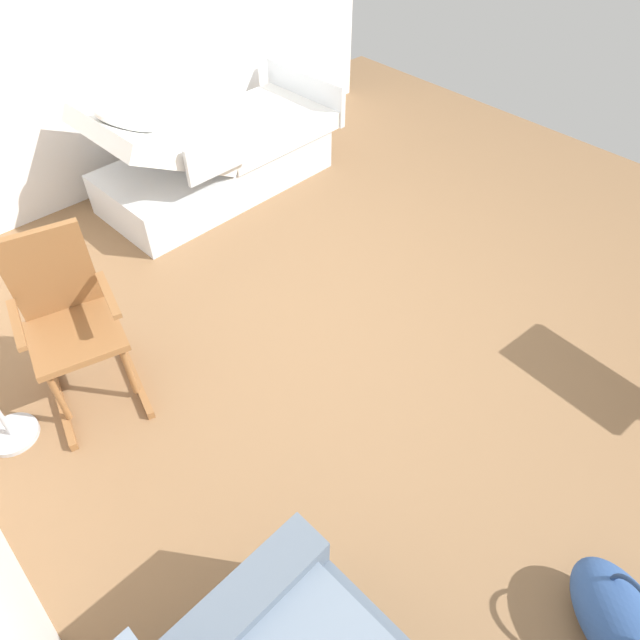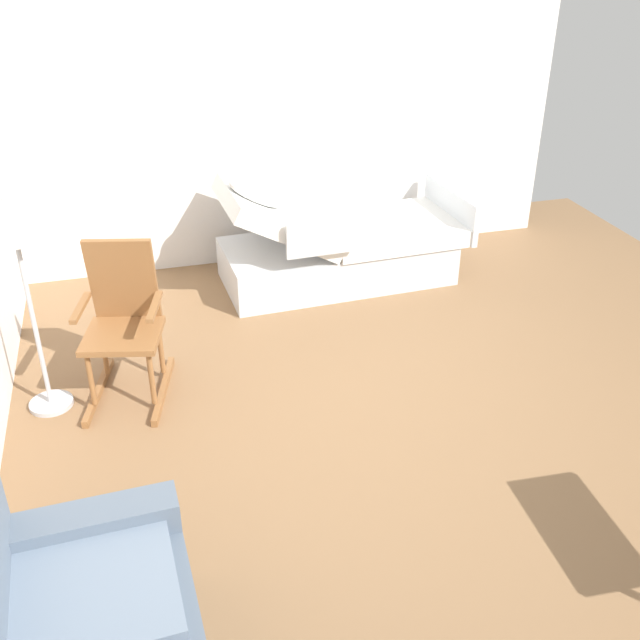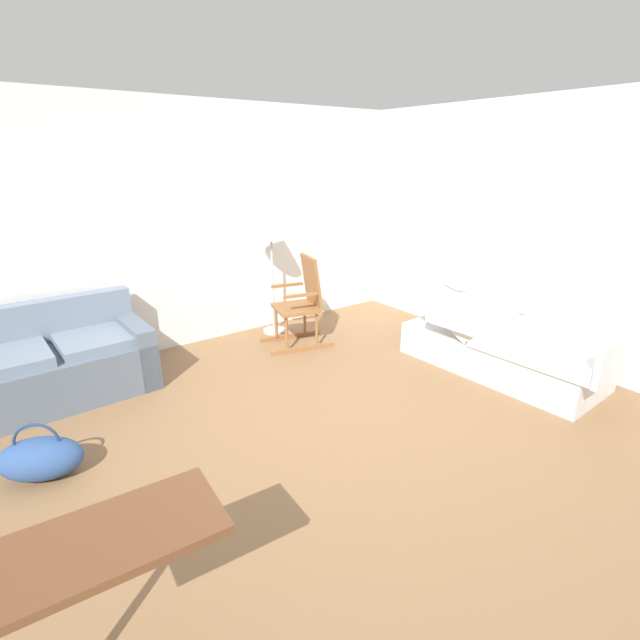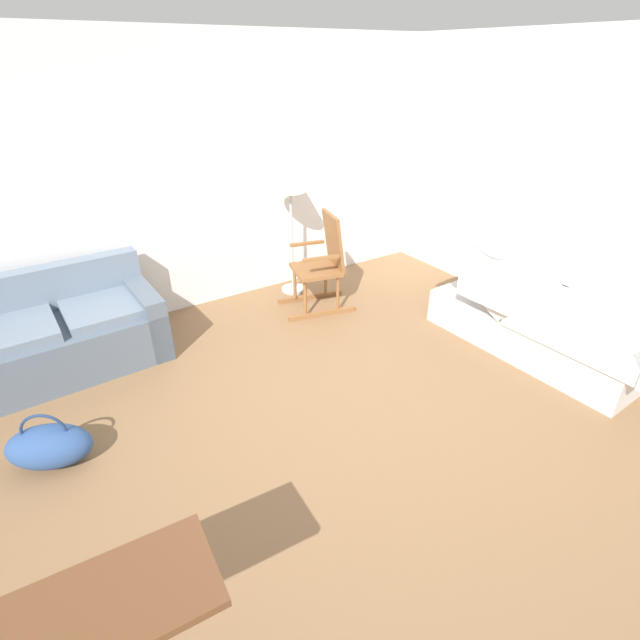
{
  "view_description": "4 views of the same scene",
  "coord_description": "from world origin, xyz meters",
  "px_view_note": "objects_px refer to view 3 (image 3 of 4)",
  "views": [
    {
      "loc": [
        -1.74,
        2.07,
        2.71
      ],
      "look_at": [
        -0.18,
        0.63,
        0.6
      ],
      "focal_mm": 32.05,
      "sensor_mm": 36.0,
      "label": 1
    },
    {
      "loc": [
        -3.53,
        1.47,
        2.84
      ],
      "look_at": [
        0.11,
        0.46,
        0.74
      ],
      "focal_mm": 41.38,
      "sensor_mm": 36.0,
      "label": 2
    },
    {
      "loc": [
        -2.05,
        -2.68,
        2.12
      ],
      "look_at": [
        0.26,
        0.46,
        0.73
      ],
      "focal_mm": 26.0,
      "sensor_mm": 36.0,
      "label": 3
    },
    {
      "loc": [
        -1.76,
        -2.36,
        2.46
      ],
      "look_at": [
        -0.01,
        0.35,
        0.65
      ],
      "focal_mm": 26.48,
      "sensor_mm": 36.0,
      "label": 4
    }
  ],
  "objects_px": {
    "overbed_table": "(97,609)",
    "duffel_bag": "(40,458)",
    "hospital_bed": "(502,343)",
    "couch": "(56,366)",
    "rocking_chair": "(302,303)",
    "floor_lamp": "(271,235)"
  },
  "relations": [
    {
      "from": "hospital_bed",
      "to": "couch",
      "type": "height_order",
      "value": "hospital_bed"
    },
    {
      "from": "couch",
      "to": "floor_lamp",
      "type": "xyz_separation_m",
      "value": [
        2.47,
        0.26,
        0.92
      ]
    },
    {
      "from": "hospital_bed",
      "to": "rocking_chair",
      "type": "xyz_separation_m",
      "value": [
        -1.25,
        1.82,
        0.2
      ]
    },
    {
      "from": "couch",
      "to": "duffel_bag",
      "type": "height_order",
      "value": "couch"
    },
    {
      "from": "couch",
      "to": "floor_lamp",
      "type": "height_order",
      "value": "floor_lamp"
    },
    {
      "from": "couch",
      "to": "overbed_table",
      "type": "height_order",
      "value": "couch"
    },
    {
      "from": "rocking_chair",
      "to": "overbed_table",
      "type": "distance_m",
      "value": 3.92
    },
    {
      "from": "overbed_table",
      "to": "duffel_bag",
      "type": "relative_size",
      "value": 1.33
    },
    {
      "from": "floor_lamp",
      "to": "duffel_bag",
      "type": "bearing_deg",
      "value": -151.69
    },
    {
      "from": "hospital_bed",
      "to": "overbed_table",
      "type": "relative_size",
      "value": 2.47
    },
    {
      "from": "hospital_bed",
      "to": "rocking_chair",
      "type": "bearing_deg",
      "value": 124.37
    },
    {
      "from": "rocking_chair",
      "to": "duffel_bag",
      "type": "distance_m",
      "value": 3.01
    },
    {
      "from": "hospital_bed",
      "to": "duffel_bag",
      "type": "height_order",
      "value": "hospital_bed"
    },
    {
      "from": "duffel_bag",
      "to": "rocking_chair",
      "type": "bearing_deg",
      "value": 18.7
    },
    {
      "from": "couch",
      "to": "hospital_bed",
      "type": "bearing_deg",
      "value": -28.91
    },
    {
      "from": "rocking_chair",
      "to": "duffel_bag",
      "type": "bearing_deg",
      "value": -161.3
    },
    {
      "from": "overbed_table",
      "to": "duffel_bag",
      "type": "bearing_deg",
      "value": 91.25
    },
    {
      "from": "rocking_chair",
      "to": "duffel_bag",
      "type": "height_order",
      "value": "rocking_chair"
    },
    {
      "from": "floor_lamp",
      "to": "couch",
      "type": "bearing_deg",
      "value": -173.99
    },
    {
      "from": "overbed_table",
      "to": "floor_lamp",
      "type": "bearing_deg",
      "value": 50.37
    },
    {
      "from": "overbed_table",
      "to": "duffel_bag",
      "type": "height_order",
      "value": "overbed_table"
    },
    {
      "from": "overbed_table",
      "to": "duffel_bag",
      "type": "xyz_separation_m",
      "value": [
        -0.04,
        1.8,
        -0.38
      ]
    }
  ]
}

